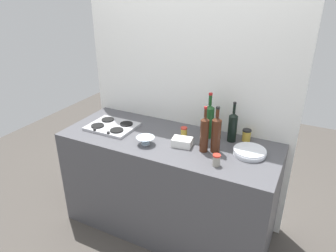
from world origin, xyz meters
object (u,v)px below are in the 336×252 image
(wine_bottle_leftmost, at_px, (204,134))
(condiment_jar_rear, at_px, (247,135))
(plate_stack, at_px, (250,152))
(mixing_bowl, at_px, (145,140))
(condiment_jar_front, at_px, (184,132))
(butter_dish, at_px, (182,142))
(wine_bottle_rightmost, at_px, (216,134))
(wine_bottle_mid_left, at_px, (209,120))
(wine_bottle_mid_right, at_px, (233,127))
(stovetop_hob, at_px, (112,126))
(condiment_jar_spare, at_px, (216,160))

(wine_bottle_leftmost, xyz_separation_m, condiment_jar_rear, (0.25, 0.31, -0.09))
(plate_stack, height_order, mixing_bowl, mixing_bowl)
(condiment_jar_front, bearing_deg, butter_dish, -71.45)
(mixing_bowl, bearing_deg, condiment_jar_rear, 31.09)
(mixing_bowl, bearing_deg, wine_bottle_rightmost, 14.87)
(wine_bottle_leftmost, bearing_deg, wine_bottle_mid_left, 101.67)
(wine_bottle_mid_left, bearing_deg, condiment_jar_rear, 13.62)
(wine_bottle_mid_right, bearing_deg, stovetop_hob, -167.17)
(wine_bottle_rightmost, distance_m, condiment_jar_front, 0.34)
(wine_bottle_mid_left, distance_m, condiment_jar_spare, 0.46)
(mixing_bowl, bearing_deg, wine_bottle_mid_left, 41.13)
(wine_bottle_leftmost, distance_m, condiment_jar_rear, 0.41)
(wine_bottle_mid_left, height_order, wine_bottle_mid_right, wine_bottle_mid_left)
(stovetop_hob, bearing_deg, butter_dish, -2.11)
(condiment_jar_rear, bearing_deg, stovetop_hob, -165.59)
(stovetop_hob, bearing_deg, wine_bottle_leftmost, -1.75)
(stovetop_hob, xyz_separation_m, wine_bottle_mid_left, (0.82, 0.21, 0.14))
(wine_bottle_rightmost, distance_m, condiment_jar_spare, 0.23)
(condiment_jar_spare, bearing_deg, wine_bottle_mid_right, 91.49)
(mixing_bowl, relative_size, butter_dish, 0.96)
(plate_stack, relative_size, wine_bottle_mid_left, 0.64)
(plate_stack, xyz_separation_m, wine_bottle_mid_left, (-0.38, 0.14, 0.13))
(plate_stack, bearing_deg, condiment_jar_spare, -124.25)
(plate_stack, distance_m, condiment_jar_rear, 0.23)
(mixing_bowl, bearing_deg, condiment_jar_spare, -4.66)
(mixing_bowl, distance_m, condiment_jar_spare, 0.60)
(wine_bottle_mid_left, bearing_deg, mixing_bowl, -138.87)
(butter_dish, bearing_deg, condiment_jar_front, 108.55)
(wine_bottle_mid_left, height_order, butter_dish, wine_bottle_mid_left)
(plate_stack, xyz_separation_m, butter_dish, (-0.51, -0.10, 0.01))
(wine_bottle_rightmost, xyz_separation_m, butter_dish, (-0.26, -0.03, -0.12))
(wine_bottle_leftmost, height_order, condiment_jar_rear, wine_bottle_leftmost)
(wine_bottle_leftmost, bearing_deg, stovetop_hob, 178.25)
(condiment_jar_front, relative_size, condiment_jar_rear, 0.95)
(plate_stack, bearing_deg, stovetop_hob, -176.52)
(wine_bottle_leftmost, relative_size, condiment_jar_spare, 4.20)
(wine_bottle_mid_left, distance_m, condiment_jar_rear, 0.32)
(stovetop_hob, bearing_deg, wine_bottle_mid_left, 14.69)
(wine_bottle_rightmost, xyz_separation_m, mixing_bowl, (-0.53, -0.14, -0.11))
(wine_bottle_mid_left, bearing_deg, wine_bottle_rightmost, -58.07)
(butter_dish, height_order, condiment_jar_rear, condiment_jar_rear)
(wine_bottle_leftmost, xyz_separation_m, wine_bottle_rightmost, (0.08, 0.03, 0.00))
(wine_bottle_mid_right, height_order, wine_bottle_rightmost, wine_bottle_rightmost)
(wine_bottle_leftmost, distance_m, condiment_jar_front, 0.28)
(wine_bottle_mid_left, height_order, condiment_jar_front, wine_bottle_mid_left)
(wine_bottle_mid_left, bearing_deg, wine_bottle_leftmost, -78.33)
(stovetop_hob, distance_m, condiment_jar_front, 0.65)
(wine_bottle_mid_right, bearing_deg, butter_dish, -141.60)
(wine_bottle_mid_left, xyz_separation_m, condiment_jar_front, (-0.17, -0.11, -0.10))
(wine_bottle_leftmost, height_order, wine_bottle_mid_left, wine_bottle_mid_left)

